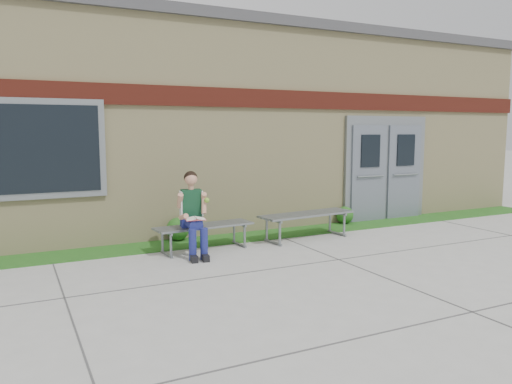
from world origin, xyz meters
TOP-DOWN VIEW (x-y plane):
  - ground at (0.00, 0.00)m, footprint 80.00×80.00m
  - grass_strip at (0.00, 2.60)m, footprint 16.00×0.80m
  - school_building at (-0.00, 5.99)m, footprint 16.20×6.22m
  - bench_left at (-0.65, 2.00)m, footprint 1.70×0.61m
  - bench_right at (1.35, 2.00)m, footprint 1.89×0.70m
  - girl at (-0.92, 1.80)m, footprint 0.49×0.85m
  - shrub_mid at (-0.85, 2.85)m, footprint 0.41×0.41m
  - shrub_east at (2.84, 2.85)m, footprint 0.36×0.36m

SIDE VIEW (x-z plane):
  - ground at x=0.00m, z-range 0.00..0.00m
  - grass_strip at x=0.00m, z-range 0.00..0.02m
  - shrub_east at x=2.84m, z-range 0.02..0.38m
  - shrub_mid at x=-0.85m, z-range 0.02..0.43m
  - bench_left at x=-0.65m, z-range 0.12..0.55m
  - bench_right at x=1.35m, z-range 0.13..0.61m
  - girl at x=-0.92m, z-range 0.02..1.37m
  - school_building at x=0.00m, z-range 0.00..4.20m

